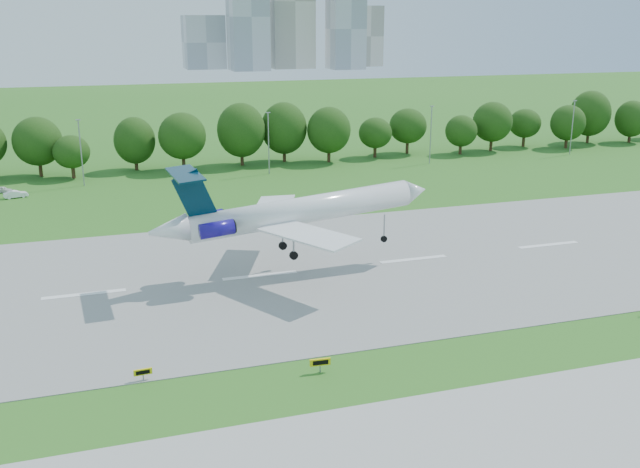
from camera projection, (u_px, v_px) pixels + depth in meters
The scene contains 10 objects.
ground at pixel (324, 370), 62.07m from camera, with size 600.00×600.00×0.00m, color #27651A.
runway at pixel (260, 276), 84.88m from camera, with size 400.00×45.00×0.08m, color gray.
tree_line at pixel (185, 139), 144.26m from camera, with size 288.40×8.40×10.40m.
light_poles at pixel (178, 147), 134.36m from camera, with size 175.90×0.25×12.19m.
skyline at pixel (284, 18), 438.79m from camera, with size 127.00×52.00×80.00m.
airliner at pixel (288, 212), 83.59m from camera, with size 34.87×25.28×11.25m.
taxi_sign_left at pixel (143, 372), 60.08m from camera, with size 1.55×0.28×1.09m.
taxi_sign_centre at pixel (320, 362), 61.48m from camera, with size 1.84×0.35×1.29m.
service_vehicle_a at pixel (16, 194), 122.08m from camera, with size 1.37×3.92×1.29m, color white.
service_vehicle_b at pixel (3, 190), 125.73m from camera, with size 1.30×3.23×1.10m, color silver.
Camera 1 is at (-17.29, -53.26, 29.31)m, focal length 40.00 mm.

